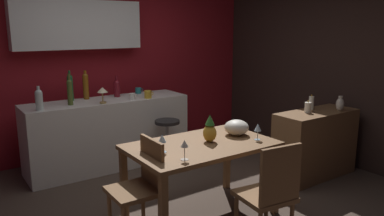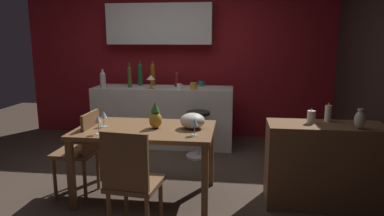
{
  "view_description": "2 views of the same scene",
  "coord_description": "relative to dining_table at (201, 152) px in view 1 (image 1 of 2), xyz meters",
  "views": [
    {
      "loc": [
        -1.96,
        -3.14,
        1.81
      ],
      "look_at": [
        0.52,
        0.47,
        0.88
      ],
      "focal_mm": 35.37,
      "sensor_mm": 36.0,
      "label": 1
    },
    {
      "loc": [
        0.94,
        -3.68,
        1.62
      ],
      "look_at": [
        0.42,
        0.42,
        0.79
      ],
      "focal_mm": 32.55,
      "sensor_mm": 36.0,
      "label": 2
    }
  ],
  "objects": [
    {
      "name": "pineapple_centerpiece",
      "position": [
        0.1,
        0.0,
        0.2
      ],
      "size": [
        0.13,
        0.13,
        0.27
      ],
      "color": "gold",
      "rests_on": "dining_table"
    },
    {
      "name": "wine_glass_left",
      "position": [
        0.52,
        -0.21,
        0.21
      ],
      "size": [
        0.07,
        0.07,
        0.16
      ],
      "color": "silver",
      "rests_on": "dining_table"
    },
    {
      "name": "wine_glass_center",
      "position": [
        -0.43,
        -0.01,
        0.21
      ],
      "size": [
        0.07,
        0.07,
        0.16
      ],
      "color": "silver",
      "rests_on": "dining_table"
    },
    {
      "name": "dining_table",
      "position": [
        0.0,
        0.0,
        0.0
      ],
      "size": [
        1.37,
        0.84,
        0.74
      ],
      "color": "brown",
      "rests_on": "ground_plane"
    },
    {
      "name": "pillar_candle_short",
      "position": [
        1.8,
        0.17,
        0.25
      ],
      "size": [
        0.06,
        0.06,
        0.19
      ],
      "color": "white",
      "rests_on": "sideboard_cabinet"
    },
    {
      "name": "chair_by_doorway",
      "position": [
        0.09,
        -0.81,
        -0.14
      ],
      "size": [
        0.44,
        0.44,
        0.94
      ],
      "color": "brown",
      "rests_on": "ground_plane"
    },
    {
      "name": "bar_stool",
      "position": [
        0.39,
        1.29,
        -0.31
      ],
      "size": [
        0.34,
        0.34,
        0.65
      ],
      "color": "#262323",
      "rests_on": "ground_plane"
    },
    {
      "name": "wine_bottle_green",
      "position": [
        -0.6,
        2.0,
        0.43
      ],
      "size": [
        0.07,
        0.07,
        0.39
      ],
      "color": "#1E592D",
      "rests_on": "kitchen_counter"
    },
    {
      "name": "wall_kitchen_back",
      "position": [
        -0.11,
        2.45,
        0.76
      ],
      "size": [
        5.2,
        0.33,
        2.6
      ],
      "color": "maroon",
      "rests_on": "ground_plane"
    },
    {
      "name": "counter_lamp",
      "position": [
        -0.33,
        1.6,
        0.4
      ],
      "size": [
        0.13,
        0.13,
        0.2
      ],
      "color": "#A58447",
      "rests_on": "kitchen_counter"
    },
    {
      "name": "wine_bottle_ruby",
      "position": [
        -0.0,
        1.93,
        0.37
      ],
      "size": [
        0.08,
        0.08,
        0.28
      ],
      "color": "maroon",
      "rests_on": "kitchen_counter"
    },
    {
      "name": "wine_glass_right",
      "position": [
        -0.38,
        -0.28,
        0.22
      ],
      "size": [
        0.07,
        0.07,
        0.17
      ],
      "color": "silver",
      "rests_on": "dining_table"
    },
    {
      "name": "wine_bottle_clear",
      "position": [
        -1.07,
        1.62,
        0.38
      ],
      "size": [
        0.08,
        0.08,
        0.28
      ],
      "color": "silver",
      "rests_on": "kitchen_counter"
    },
    {
      "name": "pillar_candle_tall",
      "position": [
        1.62,
        0.07,
        0.23
      ],
      "size": [
        0.08,
        0.08,
        0.15
      ],
      "color": "white",
      "rests_on": "sideboard_cabinet"
    },
    {
      "name": "wine_bottle_olive",
      "position": [
        -0.69,
        1.73,
        0.42
      ],
      "size": [
        0.06,
        0.06,
        0.38
      ],
      "color": "#475623",
      "rests_on": "kitchen_counter"
    },
    {
      "name": "chair_near_window",
      "position": [
        -0.67,
        -0.05,
        -0.15
      ],
      "size": [
        0.41,
        0.41,
        0.89
      ],
      "color": "brown",
      "rests_on": "ground_plane"
    },
    {
      "name": "cup_teal",
      "position": [
        0.36,
        2.01,
        0.29
      ],
      "size": [
        0.12,
        0.08,
        0.08
      ],
      "color": "teal",
      "rests_on": "kitchen_counter"
    },
    {
      "name": "wall_side_right",
      "position": [
        2.5,
        0.68,
        0.65
      ],
      "size": [
        0.1,
        4.4,
        2.6
      ],
      "primitive_type": "cube",
      "color": "#33231E",
      "rests_on": "ground_plane"
    },
    {
      "name": "fruit_bowl",
      "position": [
        0.47,
        0.04,
        0.16
      ],
      "size": [
        0.25,
        0.25,
        0.16
      ],
      "primitive_type": "ellipsoid",
      "color": "beige",
      "rests_on": "dining_table"
    },
    {
      "name": "sideboard_cabinet",
      "position": [
        1.76,
        0.04,
        -0.24
      ],
      "size": [
        1.1,
        0.44,
        0.82
      ],
      "primitive_type": "cube",
      "color": "brown",
      "rests_on": "ground_plane"
    },
    {
      "name": "cup_mustard",
      "position": [
        0.29,
        1.6,
        0.3
      ],
      "size": [
        0.13,
        0.1,
        0.1
      ],
      "color": "gold",
      "rests_on": "kitchen_counter"
    },
    {
      "name": "cup_white",
      "position": [
        0.08,
        1.64,
        0.29
      ],
      "size": [
        0.11,
        0.07,
        0.08
      ],
      "color": "white",
      "rests_on": "kitchen_counter"
    },
    {
      "name": "kitchen_counter",
      "position": [
        -0.2,
        1.81,
        -0.2
      ],
      "size": [
        2.1,
        0.6,
        0.9
      ],
      "primitive_type": "cube",
      "color": "silver",
      "rests_on": "ground_plane"
    },
    {
      "name": "wine_bottle_amber",
      "position": [
        -0.4,
        2.0,
        0.43
      ],
      "size": [
        0.07,
        0.07,
        0.37
      ],
      "color": "#8C5114",
      "rests_on": "kitchen_counter"
    },
    {
      "name": "ground_plane",
      "position": [
        -0.05,
        0.38,
        -0.65
      ],
      "size": [
        9.0,
        9.0,
        0.0
      ],
      "primitive_type": "plane",
      "color": "#47382D"
    },
    {
      "name": "vase_ceramic_ivory",
      "position": [
        2.01,
        -0.09,
        0.25
      ],
      "size": [
        0.09,
        0.09,
        0.19
      ],
      "color": "beige",
      "rests_on": "sideboard_cabinet"
    }
  ]
}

